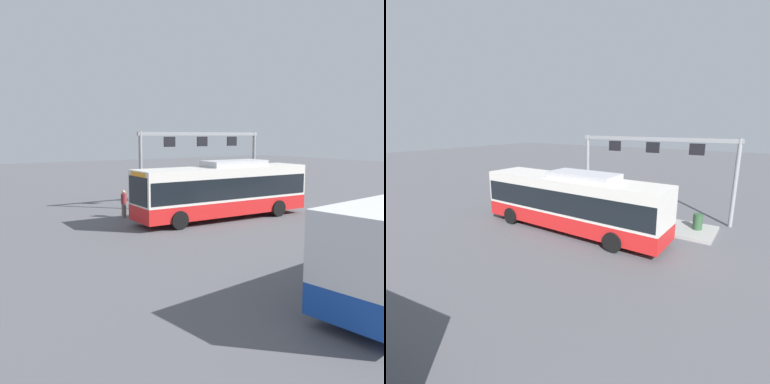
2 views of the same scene
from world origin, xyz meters
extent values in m
plane|color=#56565B|center=(0.00, 0.00, 0.00)|extent=(120.00, 120.00, 0.00)
cube|color=#9E9E99|center=(-2.11, -3.54, 0.08)|extent=(10.00, 2.80, 0.16)
cube|color=red|center=(0.00, 0.00, 0.77)|extent=(11.10, 2.79, 0.85)
cube|color=silver|center=(0.00, 0.00, 2.15)|extent=(11.10, 2.79, 1.90)
cube|color=black|center=(0.00, 0.00, 1.95)|extent=(10.88, 2.83, 1.20)
cube|color=black|center=(5.54, -0.15, 2.05)|extent=(0.10, 2.13, 1.50)
cube|color=#B7B7BC|center=(-0.83, 0.02, 3.28)|extent=(3.91, 1.85, 0.36)
cube|color=orange|center=(5.47, -0.15, 2.90)|extent=(0.17, 1.75, 0.28)
cylinder|color=black|center=(3.75, 1.10, 0.50)|extent=(1.01, 0.33, 1.00)
cylinder|color=black|center=(3.69, -1.30, 0.50)|extent=(1.01, 0.33, 1.00)
cylinder|color=black|center=(-3.29, 1.29, 0.50)|extent=(1.01, 0.33, 1.00)
cylinder|color=black|center=(-3.35, -1.11, 0.50)|extent=(1.01, 0.33, 1.00)
cylinder|color=black|center=(5.15, 12.55, 0.50)|extent=(1.03, 0.42, 1.00)
cylinder|color=slate|center=(4.73, -3.66, 0.42)|extent=(0.39, 0.39, 0.85)
cylinder|color=maroon|center=(4.73, -3.66, 1.15)|extent=(0.47, 0.47, 0.60)
sphere|color=tan|center=(4.73, -3.66, 1.56)|extent=(0.22, 0.22, 0.22)
cube|color=maroon|center=(4.59, -3.88, 1.18)|extent=(0.33, 0.30, 0.40)
cylinder|color=#476B4C|center=(1.11, -4.03, 0.58)|extent=(0.34, 0.34, 0.85)
cylinder|color=#476B4C|center=(1.11, -4.03, 1.31)|extent=(0.41, 0.41, 0.60)
sphere|color=brown|center=(1.11, -4.03, 1.72)|extent=(0.22, 0.22, 0.22)
cube|color=#BF7F1E|center=(1.04, -4.29, 1.34)|extent=(0.31, 0.24, 0.40)
cylinder|color=#476B4C|center=(0.00, -3.25, 0.58)|extent=(0.38, 0.38, 0.85)
cylinder|color=#476B4C|center=(0.00, -3.25, 1.31)|extent=(0.47, 0.47, 0.60)
sphere|color=tan|center=(0.00, -3.25, 1.72)|extent=(0.22, 0.22, 0.22)
cube|color=#4C8447|center=(-0.13, -3.47, 1.34)|extent=(0.33, 0.30, 0.40)
cylinder|color=gray|center=(-7.57, -5.75, 2.60)|extent=(0.24, 0.24, 5.20)
cylinder|color=gray|center=(2.48, -5.75, 2.60)|extent=(0.24, 0.24, 5.20)
cube|color=gray|center=(-2.54, -5.75, 5.05)|extent=(10.45, 0.20, 0.24)
cube|color=black|center=(-5.31, -5.75, 4.50)|extent=(0.90, 0.08, 0.70)
cube|color=black|center=(-2.54, -5.75, 4.50)|extent=(0.90, 0.08, 0.70)
cube|color=black|center=(0.22, -5.75, 4.50)|extent=(0.90, 0.08, 0.70)
cylinder|color=#2D5133|center=(-6.10, -3.76, 0.61)|extent=(0.52, 0.52, 0.90)
camera|label=1|loc=(15.71, 20.09, 4.95)|focal=40.53mm
camera|label=2|loc=(-8.95, 12.75, 5.95)|focal=26.68mm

